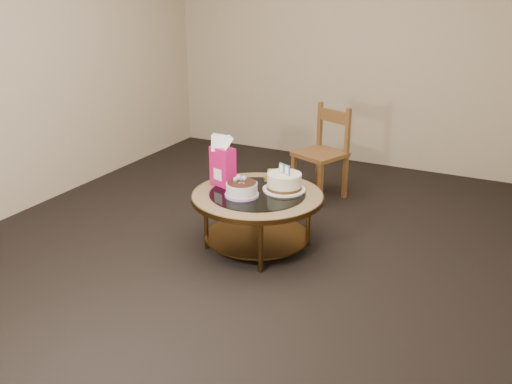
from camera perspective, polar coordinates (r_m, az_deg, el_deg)
The scene contains 8 objects.
ground at distance 4.54m, azimuth 0.13°, elevation -5.51°, with size 5.00×5.00×0.00m, color black.
room_walls at distance 4.09m, azimuth 0.15°, elevation 14.18°, with size 4.52×5.02×2.61m.
coffee_table at distance 4.39m, azimuth 0.14°, elevation -1.09°, with size 1.02×1.02×0.46m.
decorated_cake at distance 4.29m, azimuth -1.44°, elevation 0.23°, with size 0.26×0.26×0.15m.
cream_cake at distance 4.40m, azimuth 2.84°, elevation 0.99°, with size 0.33×0.33×0.21m.
gift_bag at distance 4.47m, azimuth -3.35°, elevation 3.10°, with size 0.23×0.19×0.40m.
pillar_candle at distance 4.64m, azimuth 1.54°, elevation 1.61°, with size 0.14×0.14×0.09m.
dining_chair at distance 5.45m, azimuth 6.70°, elevation 3.97°, with size 0.53×0.53×0.88m.
Camera 1 is at (1.82, -3.63, 2.03)m, focal length 40.00 mm.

